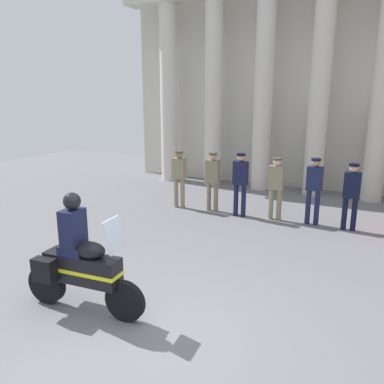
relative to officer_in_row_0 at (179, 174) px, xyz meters
name	(u,v)px	position (x,y,z in m)	size (l,w,h in m)	color
ground_plane	(136,337)	(2.39, -5.96, -1.00)	(28.00, 28.00, 0.00)	slate
colonnade_backdrop	(323,79)	(3.31, 3.84, 2.75)	(14.18, 1.48, 7.00)	beige
officer_in_row_0	(179,174)	(0.00, 0.00, 0.00)	(0.39, 0.24, 1.69)	#847A5B
officer_in_row_1	(213,177)	(1.02, 0.10, 0.00)	(0.39, 0.24, 1.69)	#7A7056
officer_in_row_2	(240,180)	(1.90, -0.06, 0.04)	(0.39, 0.24, 1.75)	#141938
officer_in_row_3	(276,184)	(2.85, 0.07, -0.01)	(0.39, 0.24, 1.68)	#847A5B
officer_in_row_4	(314,186)	(3.81, 0.10, 0.02)	(0.39, 0.24, 1.73)	#191E42
officer_in_row_5	(352,192)	(4.70, 0.04, -0.01)	(0.39, 0.24, 1.67)	black
motorcycle_with_rider	(78,263)	(1.24, -5.74, -0.20)	(2.09, 0.72, 1.90)	black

